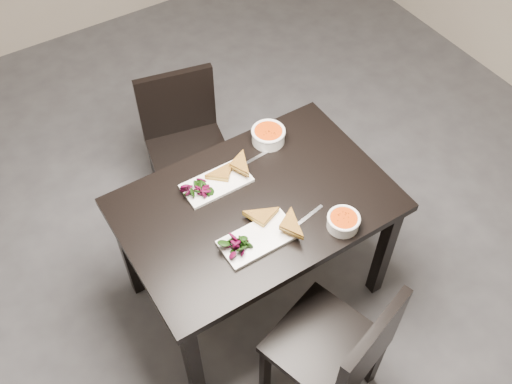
{
  "coord_description": "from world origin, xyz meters",
  "views": [
    {
      "loc": [
        -0.81,
        -1.58,
        2.75
      ],
      "look_at": [
        0.03,
        -0.25,
        0.82
      ],
      "focal_mm": 40.33,
      "sensor_mm": 36.0,
      "label": 1
    }
  ],
  "objects_px": {
    "chair_near": "(341,350)",
    "soup_bowl_far": "(268,135)",
    "plate_near": "(258,239)",
    "soup_bowl_near": "(343,221)",
    "table": "(256,215)",
    "chair_far": "(185,138)",
    "plate_far": "(217,183)"
  },
  "relations": [
    {
      "from": "plate_near",
      "to": "plate_far",
      "type": "relative_size",
      "value": 1.05
    },
    {
      "from": "table",
      "to": "soup_bowl_near",
      "type": "relative_size",
      "value": 8.38
    },
    {
      "from": "soup_bowl_near",
      "to": "soup_bowl_far",
      "type": "distance_m",
      "value": 0.6
    },
    {
      "from": "soup_bowl_near",
      "to": "chair_far",
      "type": "bearing_deg",
      "value": 101.71
    },
    {
      "from": "chair_far",
      "to": "plate_near",
      "type": "height_order",
      "value": "chair_far"
    },
    {
      "from": "soup_bowl_near",
      "to": "plate_far",
      "type": "distance_m",
      "value": 0.6
    },
    {
      "from": "table",
      "to": "plate_far",
      "type": "bearing_deg",
      "value": 118.1
    },
    {
      "from": "chair_near",
      "to": "plate_far",
      "type": "bearing_deg",
      "value": 78.75
    },
    {
      "from": "chair_far",
      "to": "plate_near",
      "type": "bearing_deg",
      "value": -84.93
    },
    {
      "from": "table",
      "to": "chair_near",
      "type": "height_order",
      "value": "chair_near"
    },
    {
      "from": "chair_near",
      "to": "plate_far",
      "type": "distance_m",
      "value": 0.91
    },
    {
      "from": "soup_bowl_near",
      "to": "soup_bowl_far",
      "type": "xyz_separation_m",
      "value": [
        0.01,
        0.6,
        0.01
      ]
    },
    {
      "from": "chair_far",
      "to": "chair_near",
      "type": "bearing_deg",
      "value": -78.76
    },
    {
      "from": "plate_near",
      "to": "chair_far",
      "type": "bearing_deg",
      "value": 82.73
    },
    {
      "from": "plate_near",
      "to": "soup_bowl_near",
      "type": "bearing_deg",
      "value": -21.2
    },
    {
      "from": "chair_near",
      "to": "chair_far",
      "type": "bearing_deg",
      "value": 71.68
    },
    {
      "from": "chair_near",
      "to": "plate_far",
      "type": "xyz_separation_m",
      "value": [
        -0.09,
        0.86,
        0.27
      ]
    },
    {
      "from": "chair_far",
      "to": "plate_far",
      "type": "bearing_deg",
      "value": -89.04
    },
    {
      "from": "chair_far",
      "to": "soup_bowl_near",
      "type": "xyz_separation_m",
      "value": [
        0.22,
        -1.08,
        0.3
      ]
    },
    {
      "from": "plate_near",
      "to": "table",
      "type": "bearing_deg",
      "value": 60.55
    },
    {
      "from": "chair_near",
      "to": "soup_bowl_far",
      "type": "xyz_separation_m",
      "value": [
        0.26,
        0.96,
        0.31
      ]
    },
    {
      "from": "chair_near",
      "to": "soup_bowl_far",
      "type": "bearing_deg",
      "value": 57.72
    },
    {
      "from": "chair_near",
      "to": "soup_bowl_near",
      "type": "bearing_deg",
      "value": 38.41
    },
    {
      "from": "table",
      "to": "chair_far",
      "type": "relative_size",
      "value": 1.41
    },
    {
      "from": "chair_near",
      "to": "soup_bowl_far",
      "type": "relative_size",
      "value": 5.15
    },
    {
      "from": "table",
      "to": "soup_bowl_far",
      "type": "height_order",
      "value": "soup_bowl_far"
    },
    {
      "from": "chair_near",
      "to": "chair_far",
      "type": "relative_size",
      "value": 1.0
    },
    {
      "from": "soup_bowl_far",
      "to": "soup_bowl_near",
      "type": "bearing_deg",
      "value": -90.86
    },
    {
      "from": "table",
      "to": "soup_bowl_far",
      "type": "bearing_deg",
      "value": 48.82
    },
    {
      "from": "plate_far",
      "to": "chair_far",
      "type": "bearing_deg",
      "value": 78.61
    },
    {
      "from": "plate_near",
      "to": "soup_bowl_near",
      "type": "height_order",
      "value": "soup_bowl_near"
    },
    {
      "from": "table",
      "to": "chair_far",
      "type": "distance_m",
      "value": 0.78
    }
  ]
}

